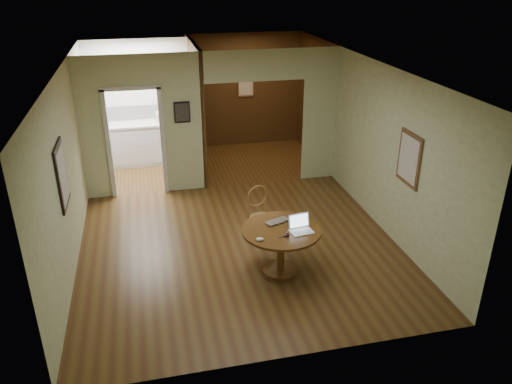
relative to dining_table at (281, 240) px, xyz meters
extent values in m
plane|color=#4D2D16|center=(-0.45, 0.77, -0.53)|extent=(5.00, 5.00, 0.00)
plane|color=white|center=(-0.45, 0.77, 2.17)|extent=(5.00, 5.00, 0.00)
plane|color=beige|center=(-0.45, -1.73, 0.82)|extent=(5.00, 0.00, 5.00)
plane|color=beige|center=(-2.95, 0.77, 0.82)|extent=(0.00, 5.00, 5.00)
plane|color=beige|center=(2.05, 0.77, 0.82)|extent=(0.00, 5.00, 5.00)
cube|color=beige|center=(-2.70, 3.27, 0.82)|extent=(0.50, 2.70, 0.04)
cube|color=beige|center=(-1.05, 3.27, 0.82)|extent=(0.80, 2.70, 0.04)
cube|color=beige|center=(1.70, 3.27, 0.82)|extent=(0.70, 2.70, 0.04)
plane|color=white|center=(-1.80, 5.27, 0.82)|extent=(2.70, 0.00, 2.70)
plane|color=#3A2211|center=(0.70, 5.77, 0.82)|extent=(2.70, 0.00, 2.70)
cube|color=#3A2211|center=(-0.65, 4.52, 0.82)|extent=(0.08, 2.50, 2.70)
cube|color=black|center=(-2.93, 0.77, 0.97)|extent=(0.03, 0.70, 0.90)
cube|color=brown|center=(2.03, 0.27, 0.97)|extent=(0.03, 0.60, 0.80)
cube|color=black|center=(-1.05, 3.25, 1.07)|extent=(0.30, 0.03, 0.40)
cube|color=white|center=(0.70, 5.75, 0.92)|extent=(0.40, 0.03, 0.50)
cube|color=white|center=(-1.80, 5.26, 0.57)|extent=(2.00, 0.02, 0.32)
cylinder|color=brown|center=(0.00, 0.00, -0.50)|extent=(0.53, 0.53, 0.05)
cylinder|color=brown|center=(0.00, 0.00, -0.18)|extent=(0.11, 0.11, 0.62)
cylinder|color=brown|center=(0.00, 0.00, 0.17)|extent=(1.14, 1.14, 0.04)
cylinder|color=olive|center=(-0.06, 0.91, -0.10)|extent=(0.50, 0.50, 0.03)
cylinder|color=olive|center=(-0.15, 0.73, -0.31)|extent=(0.03, 0.03, 0.43)
cylinder|color=olive|center=(0.12, 0.82, -0.31)|extent=(0.03, 0.03, 0.43)
cylinder|color=olive|center=(-0.24, 1.01, -0.31)|extent=(0.03, 0.03, 0.43)
cylinder|color=olive|center=(0.03, 1.09, -0.31)|extent=(0.03, 0.03, 0.43)
cylinder|color=olive|center=(-0.26, 1.00, 0.08)|extent=(0.02, 0.02, 0.34)
cylinder|color=olive|center=(0.05, 1.10, 0.08)|extent=(0.02, 0.02, 0.34)
torus|color=olive|center=(-0.11, 1.06, 0.24)|extent=(0.36, 0.13, 0.37)
cube|color=white|center=(0.25, -0.15, 0.19)|extent=(0.34, 0.26, 0.02)
cube|color=silver|center=(0.25, -0.18, 0.20)|extent=(0.28, 0.15, 0.00)
cube|color=white|center=(0.25, -0.02, 0.30)|extent=(0.32, 0.10, 0.21)
cube|color=#90A1B7|center=(0.25, -0.03, 0.30)|extent=(0.28, 0.08, 0.17)
imported|color=silver|center=(0.02, 0.16, 0.20)|extent=(0.43, 0.36, 0.03)
ellipsoid|color=white|center=(-0.37, -0.25, 0.21)|extent=(0.13, 0.09, 0.05)
cylinder|color=navy|center=(-0.04, -0.22, 0.19)|extent=(0.14, 0.06, 0.01)
cube|color=silver|center=(-1.80, 4.97, -0.08)|extent=(2.00, 0.55, 0.90)
cube|color=silver|center=(-1.80, 4.97, 0.39)|extent=(2.06, 0.60, 0.04)
sphere|color=#B20C0C|center=(-1.95, 4.68, -0.03)|extent=(0.03, 0.03, 0.03)
sphere|color=#B20C0C|center=(-0.95, 4.68, -0.03)|extent=(0.03, 0.03, 0.03)
ellipsoid|color=#C3B28F|center=(-1.37, 4.97, 0.56)|extent=(0.29, 0.25, 0.29)
camera|label=1|loc=(-1.75, -5.97, 3.61)|focal=35.00mm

